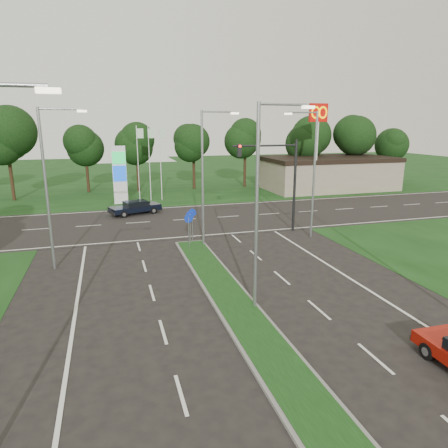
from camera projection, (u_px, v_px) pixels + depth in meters
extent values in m
plane|color=black|center=(299.00, 394.00, 12.32)|extent=(160.00, 160.00, 0.00)
cube|color=black|center=(142.00, 177.00, 63.53)|extent=(160.00, 50.00, 0.02)
cube|color=black|center=(173.00, 220.00, 34.67)|extent=(160.00, 12.00, 0.02)
cube|color=slate|center=(254.00, 330.00, 16.03)|extent=(2.00, 26.00, 0.12)
cube|color=gray|center=(327.00, 173.00, 51.35)|extent=(16.00, 9.00, 4.00)
cylinder|color=gray|center=(257.00, 211.00, 17.04)|extent=(0.16, 0.16, 9.00)
cylinder|color=gray|center=(284.00, 104.00, 16.27)|extent=(2.20, 0.10, 0.10)
cube|color=#FFF2CC|center=(308.00, 107.00, 16.59)|extent=(0.50, 0.22, 0.12)
cylinder|color=gray|center=(203.00, 181.00, 26.35)|extent=(0.16, 0.16, 9.00)
cylinder|color=gray|center=(218.00, 112.00, 25.58)|extent=(2.20, 0.10, 0.10)
cube|color=#FFF2CC|center=(235.00, 113.00, 25.90)|extent=(0.50, 0.22, 0.12)
cube|color=#FFF2CC|center=(48.00, 91.00, 8.47)|extent=(0.50, 0.22, 0.12)
cylinder|color=gray|center=(47.00, 192.00, 21.95)|extent=(0.16, 0.16, 9.00)
cylinder|color=gray|center=(60.00, 109.00, 21.18)|extent=(2.20, 0.10, 0.10)
cube|color=#FFF2CC|center=(82.00, 111.00, 21.51)|extent=(0.50, 0.22, 0.12)
cylinder|color=gray|center=(314.00, 176.00, 28.58)|extent=(0.16, 0.16, 9.00)
cylinder|color=gray|center=(303.00, 112.00, 27.21)|extent=(2.20, 0.10, 0.10)
cube|color=#FFF2CC|center=(288.00, 114.00, 26.94)|extent=(0.50, 0.22, 0.12)
cylinder|color=black|center=(295.00, 186.00, 30.55)|extent=(0.20, 0.20, 7.00)
cylinder|color=black|center=(265.00, 146.00, 29.12)|extent=(5.00, 0.14, 0.14)
cube|color=black|center=(239.00, 150.00, 28.64)|extent=(0.28, 0.28, 0.90)
sphere|color=#FF190C|center=(240.00, 146.00, 28.40)|extent=(0.20, 0.20, 0.20)
cylinder|color=gray|center=(189.00, 233.00, 26.41)|extent=(0.06, 0.06, 2.20)
cylinder|color=#0C26A5|center=(189.00, 219.00, 26.16)|extent=(0.56, 0.04, 0.56)
cylinder|color=gray|center=(190.00, 229.00, 27.42)|extent=(0.06, 0.06, 2.20)
cylinder|color=#0C26A5|center=(190.00, 215.00, 27.18)|extent=(0.56, 0.04, 0.56)
cylinder|color=gray|center=(192.00, 227.00, 28.15)|extent=(0.06, 0.06, 2.20)
cylinder|color=#0C26A5|center=(192.00, 213.00, 27.91)|extent=(0.56, 0.04, 0.56)
cube|color=silver|center=(120.00, 175.00, 41.23)|extent=(1.40, 0.30, 6.00)
cube|color=#0CA53F|center=(119.00, 158.00, 40.63)|extent=(1.30, 0.08, 1.20)
cube|color=#0C3FBF|center=(120.00, 174.00, 41.02)|extent=(1.30, 0.08, 1.60)
cylinder|color=silver|center=(138.00, 164.00, 42.47)|extent=(0.08, 0.08, 8.00)
cube|color=#B2D8B2|center=(140.00, 133.00, 41.78)|extent=(0.70, 0.02, 1.00)
cylinder|color=silver|center=(150.00, 164.00, 42.79)|extent=(0.08, 0.08, 8.00)
cube|color=#B2D8B2|center=(151.00, 133.00, 42.11)|extent=(0.70, 0.02, 1.00)
cylinder|color=silver|center=(161.00, 164.00, 43.12)|extent=(0.08, 0.08, 8.00)
cube|color=#B2D8B2|center=(163.00, 133.00, 42.44)|extent=(0.70, 0.02, 1.00)
cylinder|color=silver|center=(316.00, 152.00, 45.81)|extent=(0.30, 0.30, 10.00)
cube|color=#BF0C07|center=(318.00, 113.00, 44.74)|extent=(2.20, 0.35, 2.00)
torus|color=#FFC600|center=(316.00, 112.00, 44.42)|extent=(1.06, 0.16, 1.06)
torus|color=#FFC600|center=(323.00, 113.00, 44.66)|extent=(1.06, 0.16, 1.06)
cylinder|color=black|center=(152.00, 174.00, 49.03)|extent=(0.36, 0.36, 4.40)
sphere|color=black|center=(150.00, 138.00, 47.99)|extent=(6.00, 6.00, 6.00)
sphere|color=black|center=(152.00, 130.00, 47.64)|extent=(4.80, 4.80, 4.80)
cylinder|color=black|center=(427.00, 351.00, 14.11)|extent=(0.21, 0.61, 0.60)
cube|color=black|center=(135.00, 208.00, 36.93)|extent=(4.87, 3.20, 0.46)
cube|color=black|center=(136.00, 203.00, 36.88)|extent=(2.39, 2.13, 0.43)
cube|color=black|center=(136.00, 201.00, 36.82)|extent=(2.01, 1.92, 0.04)
cylinder|color=black|center=(124.00, 214.00, 35.52)|extent=(0.67, 0.40, 0.64)
cylinder|color=black|center=(117.00, 211.00, 36.86)|extent=(0.67, 0.40, 0.64)
cylinder|color=black|center=(154.00, 211.00, 37.13)|extent=(0.67, 0.40, 0.64)
cylinder|color=black|center=(146.00, 208.00, 38.47)|extent=(0.67, 0.40, 0.64)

